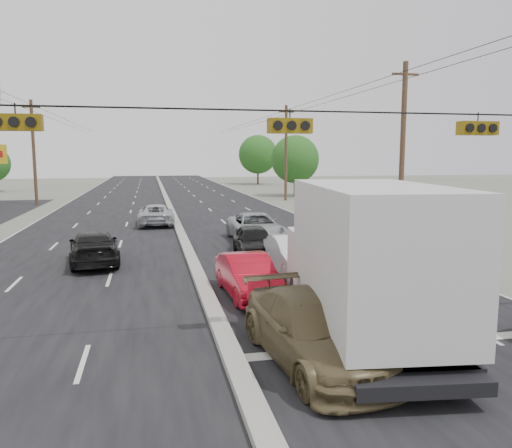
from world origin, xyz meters
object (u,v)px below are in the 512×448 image
object	(u,v)px
utility_pole_left_c	(34,152)
utility_pole_right_c	(286,152)
queue_car_d	(426,266)
red_sedan	(248,276)
queue_car_b	(295,256)
tree_right_mid	(295,159)
oncoming_far	(156,215)
tree_right_far	(258,154)
utility_pole_right_b	(402,149)
box_truck	(365,262)
oncoming_near	(94,248)
queue_car_a	(254,241)
tan_sedan	(314,331)
queue_car_c	(256,228)

from	to	relation	value
utility_pole_left_c	utility_pole_right_c	xyz separation A→B (m)	(25.00, 0.00, 0.00)
utility_pole_left_c	queue_car_d	bearing A→B (deg)	-59.16
red_sedan	queue_car_b	world-z (taller)	queue_car_b
tree_right_mid	queue_car_d	bearing A→B (deg)	-99.47
oncoming_far	utility_pole_right_c	bearing A→B (deg)	-129.39
tree_right_far	queue_car_b	size ratio (longest dim) A/B	1.77
utility_pole_right_b	tree_right_far	bearing A→B (deg)	86.36
utility_pole_right_b	queue_car_b	size ratio (longest dim) A/B	2.16
box_truck	queue_car_b	size ratio (longest dim) A/B	1.79
utility_pole_right_b	tree_right_far	distance (m)	55.11
utility_pole_right_b	red_sedan	xyz separation A→B (m)	(-11.10, -10.35, -4.40)
oncoming_near	box_truck	bearing A→B (deg)	117.60
queue_car_a	queue_car_b	bearing A→B (deg)	-75.36
tan_sedan	oncoming_near	size ratio (longest dim) A/B	1.06
utility_pole_right_c	queue_car_a	xyz separation A→B (m)	(-9.50, -28.76, -4.38)
queue_car_b	oncoming_far	world-z (taller)	queue_car_b
tree_right_mid	tan_sedan	xyz separation A→B (m)	(-13.18, -46.06, -3.56)
queue_car_c	oncoming_far	bearing A→B (deg)	123.67
utility_pole_right_c	tree_right_far	xyz separation A→B (m)	(3.50, 30.00, -0.15)
tan_sedan	oncoming_far	xyz separation A→B (m)	(-3.22, 24.34, -0.06)
tan_sedan	queue_car_b	bearing A→B (deg)	70.43
utility_pole_right_b	queue_car_d	size ratio (longest dim) A/B	2.26
utility_pole_right_b	queue_car_d	distance (m)	11.64
tan_sedan	oncoming_near	xyz separation A→B (m)	(-6.07, 12.15, -0.05)
utility_pole_left_c	red_sedan	bearing A→B (deg)	-68.53
tree_right_mid	tan_sedan	distance (m)	48.04
utility_pole_left_c	utility_pole_right_b	xyz separation A→B (m)	(25.00, -25.00, 0.00)
tree_right_mid	queue_car_d	world-z (taller)	tree_right_mid
utility_pole_right_c	queue_car_d	xyz separation A→B (m)	(-4.16, -34.91, -4.47)
queue_car_a	queue_car_b	world-z (taller)	queue_car_b
utility_pole_left_c	red_sedan	world-z (taller)	utility_pole_left_c
tree_right_far	tan_sedan	xyz separation A→B (m)	(-14.18, -71.06, -4.18)
box_truck	queue_car_b	bearing A→B (deg)	93.96
tan_sedan	tree_right_far	bearing A→B (deg)	72.65
utility_pole_right_c	queue_car_b	distance (m)	34.05
queue_car_c	box_truck	bearing A→B (deg)	-91.18
utility_pole_left_c	queue_car_d	distance (m)	40.90
tan_sedan	queue_car_d	distance (m)	8.96
box_truck	oncoming_near	bearing A→B (deg)	131.45
utility_pole_right_b	tree_right_far	size ratio (longest dim) A/B	1.23
utility_pole_right_b	tan_sedan	world-z (taller)	utility_pole_right_b
oncoming_far	tan_sedan	bearing A→B (deg)	97.89
box_truck	tan_sedan	bearing A→B (deg)	-142.47
tree_right_mid	queue_car_b	size ratio (longest dim) A/B	1.54
tree_right_far	queue_car_d	xyz separation A→B (m)	(-7.66, -64.91, -4.32)
box_truck	oncoming_near	distance (m)	13.65
red_sedan	queue_car_c	bearing A→B (deg)	72.95
queue_car_a	oncoming_near	distance (m)	7.25
box_truck	queue_car_c	bearing A→B (deg)	95.10
tree_right_far	oncoming_far	distance (m)	50.03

